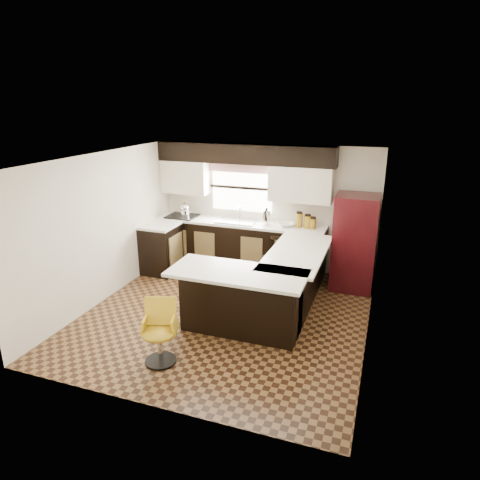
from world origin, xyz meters
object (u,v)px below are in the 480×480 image
at_px(peninsula_long, 293,280).
at_px(refrigerator, 355,243).
at_px(peninsula_return, 241,302).
at_px(bar_chair, 159,333).

xyz_separation_m(peninsula_long, refrigerator, (0.82, 1.08, 0.38)).
bearing_deg(peninsula_return, bar_chair, -122.89).
relative_size(peninsula_long, refrigerator, 1.17).
bearing_deg(peninsula_return, refrigerator, 56.69).
distance_m(peninsula_return, refrigerator, 2.48).
bearing_deg(peninsula_long, refrigerator, 52.60).
relative_size(peninsula_return, bar_chair, 2.02).
height_order(peninsula_return, bar_chair, peninsula_return).
xyz_separation_m(peninsula_long, bar_chair, (-1.23, -2.06, -0.04)).
bearing_deg(peninsula_long, peninsula_return, -118.30).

